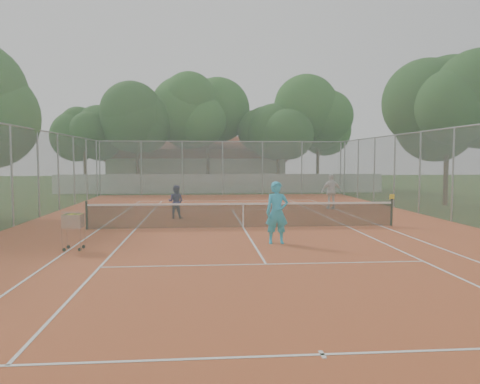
{
  "coord_description": "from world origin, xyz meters",
  "views": [
    {
      "loc": [
        -1.63,
        -17.93,
        2.66
      ],
      "look_at": [
        0.0,
        1.5,
        1.3
      ],
      "focal_mm": 35.0,
      "sensor_mm": 36.0,
      "label": 1
    }
  ],
  "objects": [
    {
      "name": "ball_hopper",
      "position": [
        -5.33,
        -4.11,
        0.6
      ],
      "size": [
        0.71,
        0.71,
        1.16
      ],
      "primitive_type": "cube",
      "rotation": [
        0.0,
        0.0,
        -0.33
      ],
      "color": "silver",
      "rests_on": "court_pad"
    },
    {
      "name": "player_near",
      "position": [
        0.75,
        -3.49,
        1.0
      ],
      "size": [
        0.71,
        0.47,
        1.95
      ],
      "primitive_type": "imported",
      "rotation": [
        0.0,
        0.0,
        0.0
      ],
      "color": "#1AAADD",
      "rests_on": "court_pad"
    },
    {
      "name": "ground",
      "position": [
        0.0,
        0.0,
        0.0
      ],
      "size": [
        120.0,
        120.0,
        0.0
      ],
      "primitive_type": "plane",
      "color": "#1B370F",
      "rests_on": "ground"
    },
    {
      "name": "tropical_trees",
      "position": [
        0.0,
        22.0,
        5.0
      ],
      "size": [
        29.0,
        19.0,
        10.0
      ],
      "primitive_type": "cube",
      "color": "black",
      "rests_on": "ground"
    },
    {
      "name": "player_far_left",
      "position": [
        -2.75,
        3.07,
        0.76
      ],
      "size": [
        0.86,
        0.76,
        1.49
      ],
      "primitive_type": "imported",
      "rotation": [
        0.0,
        0.0,
        2.81
      ],
      "color": "#221747",
      "rests_on": "court_pad"
    },
    {
      "name": "perimeter_fence",
      "position": [
        0.0,
        0.0,
        2.0
      ],
      "size": [
        18.0,
        34.0,
        4.0
      ],
      "primitive_type": "cube",
      "color": "slate",
      "rests_on": "ground"
    },
    {
      "name": "boundary_wall",
      "position": [
        0.0,
        19.0,
        0.75
      ],
      "size": [
        26.0,
        0.3,
        1.5
      ],
      "primitive_type": "cube",
      "color": "white",
      "rests_on": "ground"
    },
    {
      "name": "court_lines",
      "position": [
        0.0,
        0.0,
        0.02
      ],
      "size": [
        10.98,
        23.78,
        0.01
      ],
      "primitive_type": "cube",
      "color": "white",
      "rests_on": "court_pad"
    },
    {
      "name": "tennis_net",
      "position": [
        0.0,
        0.0,
        0.51
      ],
      "size": [
        11.88,
        0.1,
        0.98
      ],
      "primitive_type": "cube",
      "color": "black",
      "rests_on": "court_pad"
    },
    {
      "name": "clubhouse",
      "position": [
        -2.0,
        29.0,
        2.2
      ],
      "size": [
        16.4,
        9.0,
        4.4
      ],
      "primitive_type": "cube",
      "color": "beige",
      "rests_on": "ground"
    },
    {
      "name": "player_far_right",
      "position": [
        5.29,
        6.34,
        0.96
      ],
      "size": [
        1.13,
        0.53,
        1.89
      ],
      "primitive_type": "imported",
      "rotation": [
        0.0,
        0.0,
        3.2
      ],
      "color": "silver",
      "rests_on": "court_pad"
    },
    {
      "name": "court_pad",
      "position": [
        0.0,
        0.0,
        0.01
      ],
      "size": [
        18.0,
        34.0,
        0.02
      ],
      "primitive_type": "cube",
      "color": "#BF4D25",
      "rests_on": "ground"
    }
  ]
}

